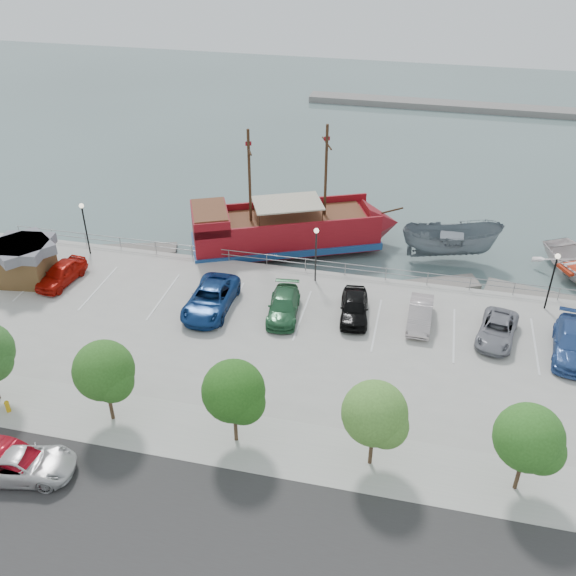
# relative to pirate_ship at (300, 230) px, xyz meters

# --- Properties ---
(ground) EXTENTS (160.00, 160.00, 0.00)m
(ground) POSITION_rel_pirate_ship_xyz_m (2.41, -12.56, -1.83)
(ground) COLOR #4D605D
(street) EXTENTS (100.00, 8.00, 0.04)m
(street) POSITION_rel_pirate_ship_xyz_m (2.41, -28.56, -0.82)
(street) COLOR #2E2C2C
(street) RESTS_ON land_slab
(sidewalk) EXTENTS (100.00, 4.00, 0.05)m
(sidewalk) POSITION_rel_pirate_ship_xyz_m (2.41, -22.56, -0.81)
(sidewalk) COLOR #A7A7A0
(sidewalk) RESTS_ON land_slab
(seawall_railing) EXTENTS (50.00, 0.06, 1.00)m
(seawall_railing) POSITION_rel_pirate_ship_xyz_m (2.41, -4.76, -0.30)
(seawall_railing) COLOR gray
(seawall_railing) RESTS_ON land_slab
(far_shore) EXTENTS (40.00, 3.00, 0.80)m
(far_shore) POSITION_rel_pirate_ship_xyz_m (12.41, 42.44, -1.43)
(far_shore) COLOR gray
(far_shore) RESTS_ON ground
(pirate_ship) EXTENTS (17.45, 11.09, 10.92)m
(pirate_ship) POSITION_rel_pirate_ship_xyz_m (0.00, 0.00, 0.00)
(pirate_ship) COLOR maroon
(pirate_ship) RESTS_ON ground
(patrol_boat) EXTENTS (8.23, 4.36, 3.02)m
(patrol_boat) POSITION_rel_pirate_ship_xyz_m (11.96, 0.97, -0.32)
(patrol_boat) COLOR slate
(patrol_boat) RESTS_ON ground
(dock_west) EXTENTS (6.41, 3.46, 0.35)m
(dock_west) POSITION_rel_pirate_ship_xyz_m (-12.84, -3.36, -1.65)
(dock_west) COLOR slate
(dock_west) RESTS_ON ground
(dock_mid) EXTENTS (6.51, 4.14, 0.36)m
(dock_mid) POSITION_rel_pirate_ship_xyz_m (11.19, -3.36, -1.65)
(dock_mid) COLOR gray
(dock_mid) RESTS_ON ground
(dock_east) EXTENTS (7.25, 3.42, 0.40)m
(dock_east) POSITION_rel_pirate_ship_xyz_m (18.17, -3.36, -1.63)
(dock_east) COLOR gray
(dock_east) RESTS_ON ground
(shed) EXTENTS (4.14, 4.14, 3.03)m
(shed) POSITION_rel_pirate_ship_xyz_m (-18.07, -10.64, 0.79)
(shed) COLOR brown
(shed) RESTS_ON land_slab
(street_van) EXTENTS (5.55, 3.32, 1.44)m
(street_van) POSITION_rel_pirate_ship_xyz_m (-8.10, -27.12, -0.11)
(street_van) COLOR silver
(street_van) RESTS_ON street
(street_sedan) EXTENTS (4.50, 1.89, 1.45)m
(street_sedan) POSITION_rel_pirate_ship_xyz_m (-8.75, -26.99, -0.11)
(street_sedan) COLOR maroon
(street_sedan) RESTS_ON street
(fire_hydrant) EXTENTS (0.27, 0.27, 0.78)m
(fire_hydrant) POSITION_rel_pirate_ship_xyz_m (-11.44, -23.36, -0.41)
(fire_hydrant) COLOR gold
(fire_hydrant) RESTS_ON sidewalk
(lamp_post_left) EXTENTS (0.36, 0.36, 4.28)m
(lamp_post_left) POSITION_rel_pirate_ship_xyz_m (-15.59, -6.06, 2.11)
(lamp_post_left) COLOR black
(lamp_post_left) RESTS_ON land_slab
(lamp_post_mid) EXTENTS (0.36, 0.36, 4.28)m
(lamp_post_mid) POSITION_rel_pirate_ship_xyz_m (2.41, -6.06, 2.11)
(lamp_post_mid) COLOR black
(lamp_post_mid) RESTS_ON land_slab
(lamp_post_right) EXTENTS (0.36, 0.36, 4.28)m
(lamp_post_right) POSITION_rel_pirate_ship_xyz_m (18.41, -6.06, 2.11)
(lamp_post_right) COLOR black
(lamp_post_right) RESTS_ON land_slab
(tree_c) EXTENTS (3.30, 3.20, 5.00)m
(tree_c) POSITION_rel_pirate_ship_xyz_m (-5.44, -22.63, 2.47)
(tree_c) COLOR #473321
(tree_c) RESTS_ON sidewalk
(tree_d) EXTENTS (3.30, 3.20, 5.00)m
(tree_d) POSITION_rel_pirate_ship_xyz_m (1.56, -22.63, 2.47)
(tree_d) COLOR #473321
(tree_d) RESTS_ON sidewalk
(tree_e) EXTENTS (3.30, 3.20, 5.00)m
(tree_e) POSITION_rel_pirate_ship_xyz_m (8.56, -22.63, 2.47)
(tree_e) COLOR #473321
(tree_e) RESTS_ON sidewalk
(tree_f) EXTENTS (3.30, 3.20, 5.00)m
(tree_f) POSITION_rel_pirate_ship_xyz_m (15.56, -22.63, 2.47)
(tree_f) COLOR #473321
(tree_f) RESTS_ON sidewalk
(parked_car_a) EXTENTS (2.32, 4.66, 1.53)m
(parked_car_a) POSITION_rel_pirate_ship_xyz_m (-15.47, -10.44, -0.07)
(parked_car_a) COLOR #AD1108
(parked_car_a) RESTS_ON land_slab
(parked_car_c) EXTENTS (2.81, 6.03, 1.67)m
(parked_car_c) POSITION_rel_pirate_ship_xyz_m (-3.81, -11.27, 0.01)
(parked_car_c) COLOR navy
(parked_car_c) RESTS_ON land_slab
(parked_car_d) EXTENTS (2.51, 5.04, 1.41)m
(parked_car_d) POSITION_rel_pirate_ship_xyz_m (1.17, -10.82, -0.13)
(parked_car_d) COLOR #286039
(parked_car_d) RESTS_ON land_slab
(parked_car_e) EXTENTS (2.35, 4.74, 1.55)m
(parked_car_e) POSITION_rel_pirate_ship_xyz_m (5.81, -9.98, -0.05)
(parked_car_e) COLOR black
(parked_car_e) RESTS_ON land_slab
(parked_car_f) EXTENTS (1.59, 4.37, 1.43)m
(parked_car_f) POSITION_rel_pirate_ship_xyz_m (10.13, -9.77, -0.11)
(parked_car_f) COLOR beige
(parked_car_f) RESTS_ON land_slab
(parked_car_g) EXTENTS (3.09, 5.10, 1.32)m
(parked_car_g) POSITION_rel_pirate_ship_xyz_m (15.00, -10.36, -0.17)
(parked_car_g) COLOR gray
(parked_car_g) RESTS_ON land_slab
(parked_car_h) EXTENTS (3.00, 5.87, 1.63)m
(parked_car_h) POSITION_rel_pirate_ship_xyz_m (19.44, -10.93, -0.01)
(parked_car_h) COLOR #315396
(parked_car_h) RESTS_ON land_slab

